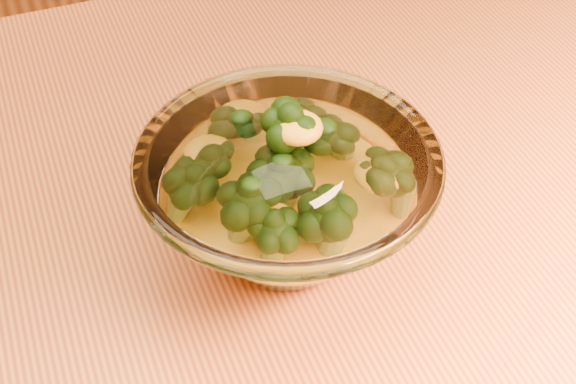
% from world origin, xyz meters
% --- Properties ---
extents(table, '(1.20, 0.80, 0.75)m').
position_xyz_m(table, '(0.00, 0.00, 0.65)').
color(table, '#B96F37').
rests_on(table, ground).
extents(glass_bowl, '(0.21, 0.21, 0.09)m').
position_xyz_m(glass_bowl, '(-0.09, 0.01, 0.80)').
color(glass_bowl, white).
rests_on(glass_bowl, table).
extents(cheese_sauce, '(0.12, 0.12, 0.03)m').
position_xyz_m(cheese_sauce, '(-0.09, 0.01, 0.78)').
color(cheese_sauce, yellow).
rests_on(cheese_sauce, glass_bowl).
extents(broccoli_heap, '(0.16, 0.14, 0.08)m').
position_xyz_m(broccoli_heap, '(-0.10, 0.02, 0.81)').
color(broccoli_heap, black).
rests_on(broccoli_heap, cheese_sauce).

